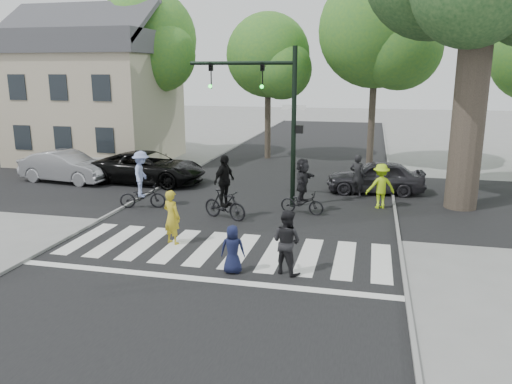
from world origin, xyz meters
TOP-DOWN VIEW (x-y plane):
  - ground at (0.00, 0.00)m, footprint 120.00×120.00m
  - road_stem at (0.00, 5.00)m, footprint 10.00×70.00m
  - road_cross at (0.00, 8.00)m, footprint 70.00×10.00m
  - curb_left at (-5.05, 5.00)m, footprint 0.10×70.00m
  - curb_right at (5.05, 5.00)m, footprint 0.10×70.00m
  - crosswalk at (0.00, 0.66)m, footprint 10.00×3.85m
  - traffic_signal at (0.35, 6.20)m, footprint 4.45×0.29m
  - bg_tree_0 at (-13.74, 16.00)m, footprint 5.46×5.20m
  - bg_tree_1 at (-8.70, 15.48)m, footprint 6.09×5.80m
  - bg_tree_2 at (-1.76, 16.62)m, footprint 5.04×4.80m
  - bg_tree_3 at (4.31, 15.27)m, footprint 6.30×6.00m
  - house at (-11.49, 13.98)m, footprint 8.40×8.10m
  - pedestrian_woman at (-1.68, 1.16)m, footprint 0.72×0.61m
  - pedestrian_child at (0.72, -0.60)m, footprint 0.69×0.51m
  - pedestrian_adult at (2.07, -0.30)m, footprint 1.02×0.93m
  - cyclist_left at (-4.35, 4.71)m, footprint 1.83×1.26m
  - cyclist_mid at (-0.87, 4.00)m, footprint 1.82×1.15m
  - cyclist_right at (1.70, 5.29)m, footprint 1.71×1.58m
  - car_suv at (-5.99, 8.84)m, footprint 5.47×2.82m
  - car_silver at (-9.90, 8.19)m, footprint 4.63×2.07m
  - car_grey at (4.30, 9.25)m, footprint 4.23×1.98m
  - bystander_hivis at (4.49, 6.75)m, footprint 1.26×0.98m
  - bystander_dark at (3.55, 8.50)m, footprint 0.73×0.58m

SIDE VIEW (x-z plane):
  - ground at x=0.00m, z-range 0.00..0.00m
  - road_stem at x=0.00m, z-range 0.00..0.01m
  - road_cross at x=0.00m, z-range 0.00..0.01m
  - crosswalk at x=0.00m, z-range 0.00..0.01m
  - curb_left at x=-5.05m, z-range 0.00..0.10m
  - curb_right at x=5.05m, z-range 0.00..0.10m
  - pedestrian_child at x=0.72m, z-range 0.00..1.29m
  - car_grey at x=4.30m, z-range 0.00..1.40m
  - car_suv at x=-5.99m, z-range 0.00..1.47m
  - car_silver at x=-9.90m, z-range 0.00..1.47m
  - pedestrian_woman at x=-1.68m, z-range 0.00..1.67m
  - pedestrian_adult at x=2.07m, z-range 0.00..1.71m
  - bystander_hivis at x=4.49m, z-range 0.00..1.72m
  - bystander_dark at x=3.55m, z-range 0.00..1.77m
  - cyclist_right at x=1.70m, z-range -0.11..1.96m
  - cyclist_mid at x=-0.87m, z-range -0.20..2.09m
  - cyclist_left at x=-4.35m, z-range -0.15..2.05m
  - house at x=-11.49m, z-range -0.61..8.21m
  - traffic_signal at x=0.35m, z-range 0.90..6.90m
  - bg_tree_2 at x=-1.76m, z-range 1.58..9.98m
  - bg_tree_0 at x=-13.74m, z-range 1.66..10.63m
  - bg_tree_1 at x=-8.70m, z-range 1.75..11.55m
  - bg_tree_3 at x=4.31m, z-range 1.84..12.04m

